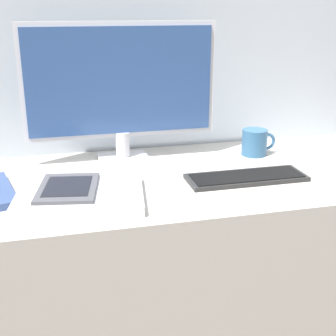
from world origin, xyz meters
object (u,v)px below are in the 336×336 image
monitor (121,86)px  laptop (80,196)px  keyboard (246,177)px  ereader (68,188)px  coffee_mug (255,142)px

monitor → laptop: (-0.15, -0.30, -0.22)m
keyboard → ereader: size_ratio=1.56×
coffee_mug → laptop: bearing=-157.0°
keyboard → coffee_mug: bearing=60.8°
ereader → coffee_mug: 0.65m
monitor → ereader: bearing=-123.0°
ereader → keyboard: bearing=2.2°
monitor → coffee_mug: 0.47m
monitor → ereader: 0.39m
keyboard → ereader: (-0.49, -0.02, 0.02)m
monitor → keyboard: 0.46m
monitor → coffee_mug: size_ratio=5.15×
monitor → coffee_mug: monitor is taller
laptop → coffee_mug: (0.58, 0.24, 0.03)m
laptop → coffee_mug: bearing=23.0°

